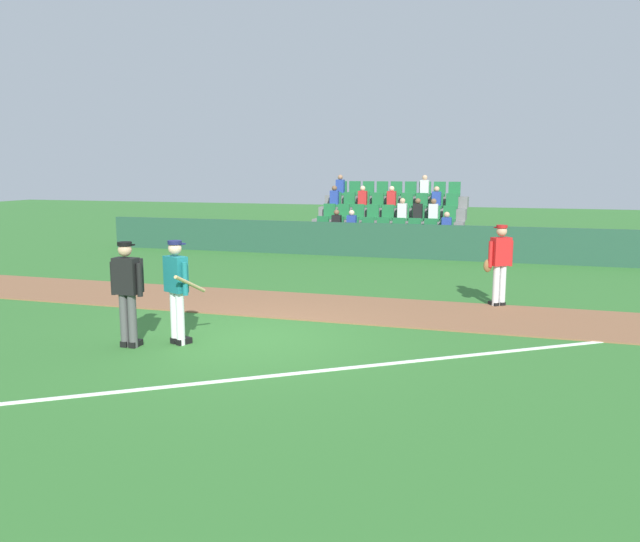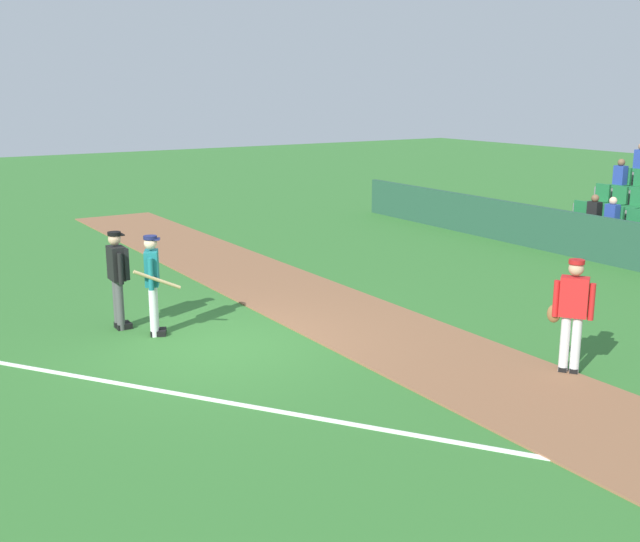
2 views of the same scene
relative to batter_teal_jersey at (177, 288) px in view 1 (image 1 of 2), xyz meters
name	(u,v)px [view 1 (image 1 of 2)]	position (x,y,z in m)	size (l,w,h in m)	color
ground_plane	(254,338)	(1.06, 0.74, -0.97)	(80.00, 80.00, 0.00)	#33702D
infield_dirt_path	(302,305)	(1.06, 3.40, -0.95)	(28.00, 2.51, 0.03)	brown
foul_line_chalk	(421,360)	(4.06, 0.24, -0.96)	(12.00, 0.10, 0.01)	white
dugout_fence	(376,240)	(1.06, 11.32, -0.40)	(20.00, 0.16, 1.14)	#234C38
stadium_bleachers	(389,228)	(1.06, 13.62, -0.21)	(5.55, 3.80, 2.70)	slate
batter_teal_jersey	(177,288)	(0.00, 0.00, 0.00)	(0.62, 0.80, 1.76)	white
umpire_home_plate	(128,288)	(-0.69, -0.38, 0.03)	(0.59, 0.31, 1.76)	#4C4C4C
runner_red_jersey	(499,262)	(5.11, 4.56, -0.01)	(0.61, 0.46, 1.76)	silver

